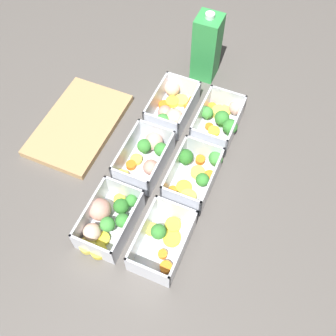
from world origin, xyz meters
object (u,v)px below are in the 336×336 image
Objects in this scene: container_near_right at (221,120)px; container_far_right at (172,107)px; container_far_left at (107,219)px; container_near_left at (163,240)px; container_far_center at (147,156)px; container_near_center at (195,174)px; juice_carton at (207,47)px.

container_near_right is 0.13m from container_far_right.
container_near_right and container_far_left have the same top height.
container_far_center is at bearing 33.66° from container_near_left.
container_far_left is at bearing 159.25° from container_near_right.
container_near_center is at bearing -35.77° from container_far_left.
container_near_left is 0.37m from container_far_right.
container_far_left is (-0.36, 0.14, 0.00)m from container_near_right.
container_far_center is 0.35m from juice_carton.
container_near_right is 0.39m from container_far_left.
container_far_center is (0.19, -0.01, -0.00)m from container_far_left.
container_near_center and container_near_right have the same top height.
container_near_center and container_far_center have the same top height.
container_near_left is 0.93× the size of container_far_center.
container_far_center is (-0.18, 0.13, -0.00)m from container_near_right.
container_near_left is at bearing 178.98° from container_near_right.
container_far_right is at bearing 37.78° from container_near_center.
juice_carton reaches higher than container_far_right.
container_near_center is at bearing -142.22° from container_far_right.
container_near_center is at bearing -90.86° from container_far_center.
container_far_right is at bearing -0.77° from container_far_left.
juice_carton reaches higher than container_near_right.
container_far_left is 0.85× the size of juice_carton.
container_far_left is 1.01× the size of container_far_center.
container_near_right is 0.21m from juice_carton.
container_near_right is at bearing -147.52° from juice_carton.
container_far_center is (0.00, 0.13, 0.00)m from container_near_center.
container_far_left is at bearing 176.44° from juice_carton.
container_near_left and container_near_center have the same top height.
container_near_right is at bearing -36.41° from container_far_center.
container_near_right is at bearing -20.75° from container_far_left.
container_far_left is at bearing 179.23° from container_far_right.
container_near_center and container_far_left have the same top height.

